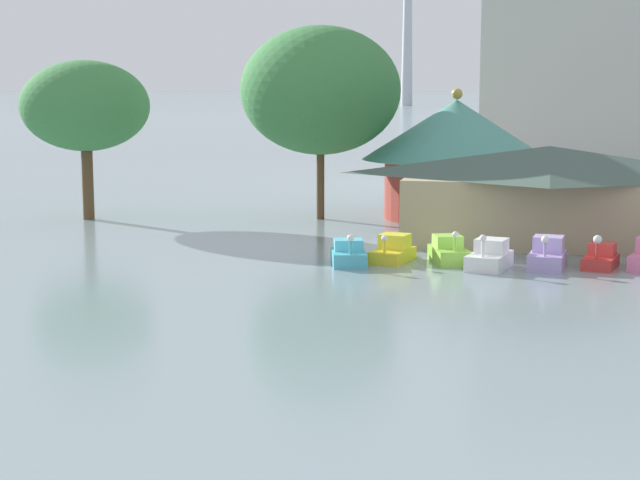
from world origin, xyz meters
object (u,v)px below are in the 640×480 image
object	(u,v)px
pedal_boat_lime	(449,252)
green_roof_pavilion	(456,151)
pedal_boat_lavender	(547,256)
pedal_boat_red	(601,258)
pedal_boat_white	(490,257)
shoreline_tree_tall_left	(85,106)
boathouse	(549,192)
shoreline_tree_mid	(320,90)
pedal_boat_yellow	(393,251)
pedal_boat_cyan	(349,255)

from	to	relation	value
pedal_boat_lime	green_roof_pavilion	world-z (taller)	green_roof_pavilion
pedal_boat_lavender	pedal_boat_red	distance (m)	2.48
pedal_boat_white	shoreline_tree_tall_left	xyz separation A→B (m)	(-25.57, 12.04, 6.53)
shoreline_tree_tall_left	boathouse	bearing A→B (deg)	-7.08
pedal_boat_red	shoreline_tree_mid	distance (m)	22.82
pedal_boat_yellow	boathouse	size ratio (longest dim) A/B	0.18
pedal_boat_lime	boathouse	bearing A→B (deg)	129.10
pedal_boat_lavender	pedal_boat_red	bearing A→B (deg)	108.93
pedal_boat_lime	pedal_boat_red	distance (m)	7.00
pedal_boat_cyan	pedal_boat_white	xyz separation A→B (m)	(6.53, 0.44, 0.06)
pedal_boat_lime	green_roof_pavilion	size ratio (longest dim) A/B	0.26
boathouse	green_roof_pavilion	bearing A→B (deg)	122.51
pedal_boat_white	shoreline_tree_tall_left	world-z (taller)	shoreline_tree_tall_left
pedal_boat_lavender	shoreline_tree_tall_left	distance (m)	31.04
pedal_boat_cyan	pedal_boat_white	size ratio (longest dim) A/B	0.88
pedal_boat_red	shoreline_tree_tall_left	world-z (taller)	shoreline_tree_tall_left
boathouse	shoreline_tree_mid	distance (m)	16.39
pedal_boat_cyan	shoreline_tree_mid	size ratio (longest dim) A/B	0.23
pedal_boat_yellow	shoreline_tree_mid	xyz separation A→B (m)	(-6.70, 14.28, 7.54)
pedal_boat_cyan	pedal_boat_lime	bearing A→B (deg)	93.42
pedal_boat_white	green_roof_pavilion	distance (m)	18.17
pedal_boat_lime	pedal_boat_red	size ratio (longest dim) A/B	1.14
green_roof_pavilion	shoreline_tree_mid	world-z (taller)	shoreline_tree_mid
pedal_boat_lavender	boathouse	distance (m)	8.07
pedal_boat_lime	pedal_boat_lavender	xyz separation A→B (m)	(4.58, -0.35, 0.05)
green_roof_pavilion	pedal_boat_lavender	bearing A→B (deg)	-71.20
pedal_boat_yellow	pedal_boat_white	world-z (taller)	pedal_boat_white
pedal_boat_white	pedal_boat_lavender	size ratio (longest dim) A/B	1.11
pedal_boat_red	shoreline_tree_tall_left	xyz separation A→B (m)	(-30.59, 10.76, 6.61)
pedal_boat_cyan	pedal_boat_yellow	bearing A→B (deg)	111.91
shoreline_tree_tall_left	pedal_boat_cyan	bearing A→B (deg)	-33.23
pedal_boat_lavender	green_roof_pavilion	world-z (taller)	green_roof_pavilion
pedal_boat_yellow	shoreline_tree_mid	world-z (taller)	shoreline_tree_mid
pedal_boat_white	pedal_boat_lime	bearing A→B (deg)	-107.15
pedal_boat_red	pedal_boat_cyan	bearing A→B (deg)	-68.56
pedal_boat_white	pedal_boat_red	bearing A→B (deg)	116.18
green_roof_pavilion	pedal_boat_white	bearing A→B (deg)	-79.96
pedal_boat_lavender	green_roof_pavilion	size ratio (longest dim) A/B	0.24
shoreline_tree_tall_left	shoreline_tree_mid	distance (m)	14.63
pedal_boat_lavender	shoreline_tree_tall_left	bearing A→B (deg)	-105.33
pedal_boat_lime	pedal_boat_lavender	world-z (taller)	pedal_boat_lime
shoreline_tree_tall_left	shoreline_tree_mid	bearing A→B (deg)	12.82
pedal_boat_cyan	pedal_boat_red	size ratio (longest dim) A/B	1.02
pedal_boat_white	green_roof_pavilion	xyz separation A→B (m)	(-3.10, 17.51, 3.71)
pedal_boat_yellow	pedal_boat_red	distance (m)	9.66
pedal_boat_red	shoreline_tree_tall_left	bearing A→B (deg)	-96.39
pedal_boat_lavender	pedal_boat_cyan	bearing A→B (deg)	-76.12
pedal_boat_cyan	pedal_boat_red	xyz separation A→B (m)	(11.56, 1.72, -0.01)
pedal_boat_lavender	shoreline_tree_tall_left	world-z (taller)	shoreline_tree_tall_left
pedal_boat_yellow	pedal_boat_lime	size ratio (longest dim) A/B	0.95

